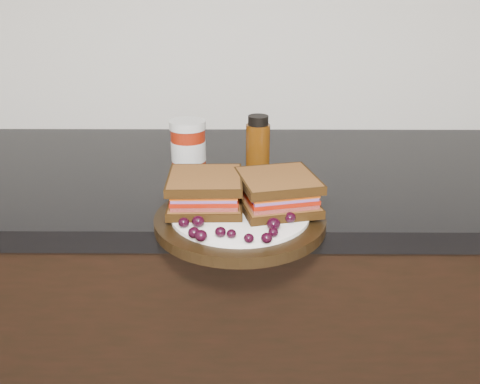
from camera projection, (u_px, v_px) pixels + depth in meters
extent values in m
cube|color=black|center=(138.00, 347.00, 1.32)|extent=(3.96, 0.58, 0.86)
cube|color=black|center=(122.00, 177.00, 1.14)|extent=(3.98, 0.60, 0.04)
cylinder|color=black|center=(240.00, 221.00, 0.88)|extent=(0.28, 0.28, 0.02)
ellipsoid|color=black|center=(184.00, 223.00, 0.82)|extent=(0.02, 0.02, 0.02)
ellipsoid|color=black|center=(198.00, 221.00, 0.82)|extent=(0.02, 0.02, 0.02)
ellipsoid|color=black|center=(194.00, 233.00, 0.78)|extent=(0.02, 0.02, 0.02)
ellipsoid|color=black|center=(201.00, 236.00, 0.77)|extent=(0.02, 0.02, 0.02)
ellipsoid|color=black|center=(220.00, 232.00, 0.79)|extent=(0.02, 0.02, 0.02)
ellipsoid|color=black|center=(231.00, 234.00, 0.78)|extent=(0.01, 0.01, 0.01)
ellipsoid|color=black|center=(249.00, 238.00, 0.77)|extent=(0.02, 0.02, 0.01)
ellipsoid|color=black|center=(267.00, 238.00, 0.77)|extent=(0.02, 0.02, 0.02)
ellipsoid|color=black|center=(273.00, 232.00, 0.79)|extent=(0.02, 0.02, 0.01)
ellipsoid|color=black|center=(274.00, 224.00, 0.81)|extent=(0.02, 0.02, 0.02)
ellipsoid|color=black|center=(290.00, 217.00, 0.83)|extent=(0.02, 0.02, 0.02)
ellipsoid|color=black|center=(292.00, 214.00, 0.84)|extent=(0.02, 0.02, 0.02)
ellipsoid|color=black|center=(299.00, 210.00, 0.86)|extent=(0.02, 0.02, 0.02)
ellipsoid|color=black|center=(290.00, 204.00, 0.88)|extent=(0.02, 0.02, 0.02)
ellipsoid|color=black|center=(285.00, 199.00, 0.90)|extent=(0.02, 0.02, 0.01)
ellipsoid|color=black|center=(264.00, 200.00, 0.90)|extent=(0.02, 0.02, 0.02)
ellipsoid|color=black|center=(213.00, 194.00, 0.92)|extent=(0.02, 0.02, 0.02)
ellipsoid|color=black|center=(200.00, 201.00, 0.89)|extent=(0.02, 0.02, 0.02)
ellipsoid|color=black|center=(190.00, 201.00, 0.89)|extent=(0.02, 0.02, 0.02)
ellipsoid|color=black|center=(188.00, 203.00, 0.88)|extent=(0.02, 0.02, 0.02)
ellipsoid|color=black|center=(205.00, 212.00, 0.85)|extent=(0.02, 0.02, 0.02)
ellipsoid|color=black|center=(212.00, 201.00, 0.90)|extent=(0.01, 0.01, 0.01)
ellipsoid|color=black|center=(207.00, 204.00, 0.88)|extent=(0.02, 0.02, 0.02)
ellipsoid|color=black|center=(189.00, 202.00, 0.88)|extent=(0.02, 0.02, 0.02)
cylinder|color=#971E0B|center=(188.00, 147.00, 1.09)|extent=(0.08, 0.08, 0.11)
cylinder|color=#542A08|center=(258.00, 148.00, 1.05)|extent=(0.06, 0.06, 0.13)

